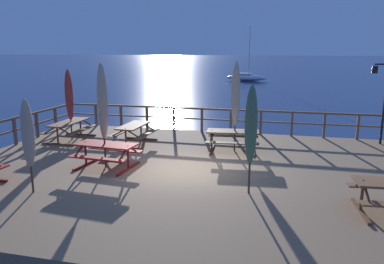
{
  "coord_description": "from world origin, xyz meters",
  "views": [
    {
      "loc": [
        2.84,
        -10.83,
        4.46
      ],
      "look_at": [
        0.0,
        0.84,
        1.81
      ],
      "focal_mm": 34.86,
      "sensor_mm": 36.0,
      "label": 1
    }
  ],
  "objects_px": {
    "patio_umbrella_tall_mid_left": "(28,134)",
    "patio_umbrella_tall_back_left": "(69,96)",
    "picnic_table_back_left": "(233,136)",
    "picnic_table_mid_centre": "(69,126)",
    "patio_umbrella_tall_mid_right": "(251,126)",
    "sailboat_distant": "(246,77)",
    "picnic_table_front_left": "(106,150)",
    "picnic_table_mid_right": "(134,130)",
    "patio_umbrella_tall_back_right": "(236,95)",
    "patio_umbrella_short_mid": "(102,102)",
    "lamp_post_hooked": "(381,91)"
  },
  "relations": [
    {
      "from": "patio_umbrella_tall_mid_left",
      "to": "patio_umbrella_tall_back_left",
      "type": "height_order",
      "value": "patio_umbrella_tall_back_left"
    },
    {
      "from": "picnic_table_back_left",
      "to": "picnic_table_mid_centre",
      "type": "height_order",
      "value": "same"
    },
    {
      "from": "picnic_table_back_left",
      "to": "patio_umbrella_tall_mid_right",
      "type": "xyz_separation_m",
      "value": [
        0.97,
        -4.02,
        1.24
      ]
    },
    {
      "from": "patio_umbrella_tall_back_left",
      "to": "sailboat_distant",
      "type": "relative_size",
      "value": 0.37
    },
    {
      "from": "picnic_table_front_left",
      "to": "patio_umbrella_tall_mid_left",
      "type": "distance_m",
      "value": 2.78
    },
    {
      "from": "picnic_table_mid_right",
      "to": "patio_umbrella_tall_back_right",
      "type": "relative_size",
      "value": 0.57
    },
    {
      "from": "picnic_table_mid_right",
      "to": "patio_umbrella_short_mid",
      "type": "bearing_deg",
      "value": -84.74
    },
    {
      "from": "patio_umbrella_tall_back_right",
      "to": "sailboat_distant",
      "type": "xyz_separation_m",
      "value": [
        -3.61,
        41.8,
        -2.37
      ]
    },
    {
      "from": "picnic_table_back_left",
      "to": "patio_umbrella_short_mid",
      "type": "distance_m",
      "value": 4.9
    },
    {
      "from": "patio_umbrella_short_mid",
      "to": "sailboat_distant",
      "type": "height_order",
      "value": "sailboat_distant"
    },
    {
      "from": "picnic_table_mid_right",
      "to": "picnic_table_front_left",
      "type": "height_order",
      "value": "same"
    },
    {
      "from": "patio_umbrella_tall_mid_left",
      "to": "patio_umbrella_short_mid",
      "type": "xyz_separation_m",
      "value": [
        0.87,
        2.43,
        0.51
      ]
    },
    {
      "from": "picnic_table_back_left",
      "to": "sailboat_distant",
      "type": "xyz_separation_m",
      "value": [
        -3.55,
        41.87,
        -0.85
      ]
    },
    {
      "from": "patio_umbrella_tall_back_left",
      "to": "patio_umbrella_tall_mid_right",
      "type": "xyz_separation_m",
      "value": [
        7.71,
        -4.25,
        -0.04
      ]
    },
    {
      "from": "picnic_table_back_left",
      "to": "patio_umbrella_tall_back_left",
      "type": "bearing_deg",
      "value": 178.03
    },
    {
      "from": "picnic_table_mid_right",
      "to": "picnic_table_front_left",
      "type": "bearing_deg",
      "value": -83.87
    },
    {
      "from": "patio_umbrella_tall_back_right",
      "to": "patio_umbrella_tall_back_left",
      "type": "xyz_separation_m",
      "value": [
        -6.81,
        0.17,
        -0.24
      ]
    },
    {
      "from": "patio_umbrella_tall_mid_left",
      "to": "patio_umbrella_short_mid",
      "type": "height_order",
      "value": "patio_umbrella_short_mid"
    },
    {
      "from": "picnic_table_mid_centre",
      "to": "lamp_post_hooked",
      "type": "xyz_separation_m",
      "value": [
        12.18,
        2.24,
        1.55
      ]
    },
    {
      "from": "picnic_table_mid_centre",
      "to": "patio_umbrella_tall_back_right",
      "type": "height_order",
      "value": "patio_umbrella_tall_back_right"
    },
    {
      "from": "sailboat_distant",
      "to": "picnic_table_front_left",
      "type": "bearing_deg",
      "value": -90.1
    },
    {
      "from": "patio_umbrella_tall_mid_right",
      "to": "lamp_post_hooked",
      "type": "bearing_deg",
      "value": 55.49
    },
    {
      "from": "picnic_table_mid_centre",
      "to": "picnic_table_front_left",
      "type": "bearing_deg",
      "value": -43.89
    },
    {
      "from": "picnic_table_front_left",
      "to": "sailboat_distant",
      "type": "xyz_separation_m",
      "value": [
        0.08,
        44.75,
        -0.85
      ]
    },
    {
      "from": "picnic_table_back_left",
      "to": "patio_umbrella_tall_mid_left",
      "type": "bearing_deg",
      "value": -130.57
    },
    {
      "from": "picnic_table_mid_right",
      "to": "patio_umbrella_tall_mid_left",
      "type": "xyz_separation_m",
      "value": [
        -0.59,
        -5.46,
        1.01
      ]
    },
    {
      "from": "picnic_table_mid_right",
      "to": "patio_umbrella_tall_mid_left",
      "type": "distance_m",
      "value": 5.59
    },
    {
      "from": "picnic_table_front_left",
      "to": "patio_umbrella_tall_mid_right",
      "type": "height_order",
      "value": "patio_umbrella_tall_mid_right"
    },
    {
      "from": "picnic_table_back_left",
      "to": "picnic_table_front_left",
      "type": "xyz_separation_m",
      "value": [
        -3.63,
        -2.88,
        0.0
      ]
    },
    {
      "from": "picnic_table_back_left",
      "to": "patio_umbrella_tall_back_right",
      "type": "distance_m",
      "value": 1.52
    },
    {
      "from": "patio_umbrella_tall_mid_left",
      "to": "patio_umbrella_tall_back_right",
      "type": "height_order",
      "value": "patio_umbrella_tall_back_right"
    },
    {
      "from": "patio_umbrella_tall_back_left",
      "to": "picnic_table_mid_centre",
      "type": "bearing_deg",
      "value": -129.22
    },
    {
      "from": "picnic_table_front_left",
      "to": "lamp_post_hooked",
      "type": "height_order",
      "value": "lamp_post_hooked"
    },
    {
      "from": "patio_umbrella_tall_mid_left",
      "to": "picnic_table_front_left",
      "type": "bearing_deg",
      "value": 69.34
    },
    {
      "from": "picnic_table_mid_right",
      "to": "picnic_table_back_left",
      "type": "distance_m",
      "value": 3.96
    },
    {
      "from": "picnic_table_back_left",
      "to": "patio_umbrella_tall_mid_left",
      "type": "relative_size",
      "value": 0.81
    },
    {
      "from": "patio_umbrella_tall_back_right",
      "to": "sailboat_distant",
      "type": "distance_m",
      "value": 42.03
    },
    {
      "from": "picnic_table_mid_right",
      "to": "patio_umbrella_tall_mid_right",
      "type": "height_order",
      "value": "patio_umbrella_tall_mid_right"
    },
    {
      "from": "patio_umbrella_short_mid",
      "to": "patio_umbrella_tall_back_left",
      "type": "relative_size",
      "value": 1.13
    },
    {
      "from": "picnic_table_mid_centre",
      "to": "patio_umbrella_short_mid",
      "type": "distance_m",
      "value": 4.61
    },
    {
      "from": "patio_umbrella_tall_mid_right",
      "to": "picnic_table_mid_centre",
      "type": "bearing_deg",
      "value": 151.64
    },
    {
      "from": "picnic_table_back_left",
      "to": "picnic_table_front_left",
      "type": "height_order",
      "value": "same"
    },
    {
      "from": "picnic_table_back_left",
      "to": "patio_umbrella_tall_mid_left",
      "type": "xyz_separation_m",
      "value": [
        -4.54,
        -5.3,
        1.01
      ]
    },
    {
      "from": "picnic_table_back_left",
      "to": "sailboat_distant",
      "type": "distance_m",
      "value": 42.03
    },
    {
      "from": "picnic_table_front_left",
      "to": "patio_umbrella_tall_mid_right",
      "type": "relative_size",
      "value": 0.72
    },
    {
      "from": "picnic_table_front_left",
      "to": "picnic_table_back_left",
      "type": "bearing_deg",
      "value": 38.45
    },
    {
      "from": "patio_umbrella_tall_back_left",
      "to": "sailboat_distant",
      "type": "distance_m",
      "value": 41.81
    },
    {
      "from": "picnic_table_front_left",
      "to": "sailboat_distant",
      "type": "distance_m",
      "value": 44.76
    },
    {
      "from": "patio_umbrella_short_mid",
      "to": "patio_umbrella_tall_back_left",
      "type": "bearing_deg",
      "value": 134.74
    },
    {
      "from": "lamp_post_hooked",
      "to": "picnic_table_front_left",
      "type": "bearing_deg",
      "value": -149.59
    }
  ]
}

